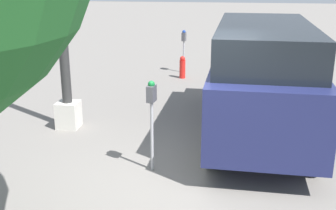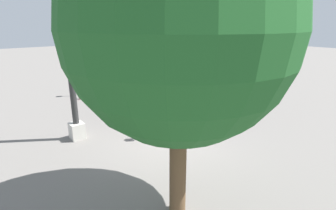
{
  "view_description": "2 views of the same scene",
  "coord_description": "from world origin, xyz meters",
  "px_view_note": "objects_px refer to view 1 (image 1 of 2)",
  "views": [
    {
      "loc": [
        -5.84,
        -0.8,
        3.12
      ],
      "look_at": [
        0.58,
        0.15,
        1.05
      ],
      "focal_mm": 45.0,
      "sensor_mm": 36.0,
      "label": 1
    },
    {
      "loc": [
        -6.2,
        5.09,
        3.74
      ],
      "look_at": [
        -0.18,
        0.32,
        1.31
      ],
      "focal_mm": 28.0,
      "sensor_mm": 36.0,
      "label": 2
    }
  ],
  "objects_px": {
    "parking_meter_near": "(152,105)",
    "parking_meter_far": "(184,41)",
    "parked_van": "(262,75)",
    "fire_hydrant": "(182,67)",
    "lamp_post": "(60,1)"
  },
  "relations": [
    {
      "from": "parked_van",
      "to": "fire_hydrant",
      "type": "bearing_deg",
      "value": 26.44
    },
    {
      "from": "parking_meter_near",
      "to": "parking_meter_far",
      "type": "relative_size",
      "value": 1.11
    },
    {
      "from": "parking_meter_near",
      "to": "parking_meter_far",
      "type": "bearing_deg",
      "value": 10.9
    },
    {
      "from": "parking_meter_far",
      "to": "parked_van",
      "type": "relative_size",
      "value": 0.26
    },
    {
      "from": "parking_meter_near",
      "to": "fire_hydrant",
      "type": "relative_size",
      "value": 2.22
    },
    {
      "from": "parking_meter_near",
      "to": "lamp_post",
      "type": "xyz_separation_m",
      "value": [
        1.69,
        2.08,
        1.47
      ]
    },
    {
      "from": "lamp_post",
      "to": "fire_hydrant",
      "type": "distance_m",
      "value": 5.44
    },
    {
      "from": "parking_meter_near",
      "to": "lamp_post",
      "type": "relative_size",
      "value": 0.23
    },
    {
      "from": "lamp_post",
      "to": "fire_hydrant",
      "type": "height_order",
      "value": "lamp_post"
    },
    {
      "from": "parking_meter_far",
      "to": "fire_hydrant",
      "type": "relative_size",
      "value": 2.0
    },
    {
      "from": "parking_meter_near",
      "to": "parking_meter_far",
      "type": "distance_m",
      "value": 7.05
    },
    {
      "from": "lamp_post",
      "to": "parked_van",
      "type": "bearing_deg",
      "value": -86.91
    },
    {
      "from": "parking_meter_near",
      "to": "fire_hydrant",
      "type": "height_order",
      "value": "parking_meter_near"
    },
    {
      "from": "parked_van",
      "to": "lamp_post",
      "type": "bearing_deg",
      "value": 94.64
    },
    {
      "from": "parking_meter_far",
      "to": "parked_van",
      "type": "height_order",
      "value": "parked_van"
    }
  ]
}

